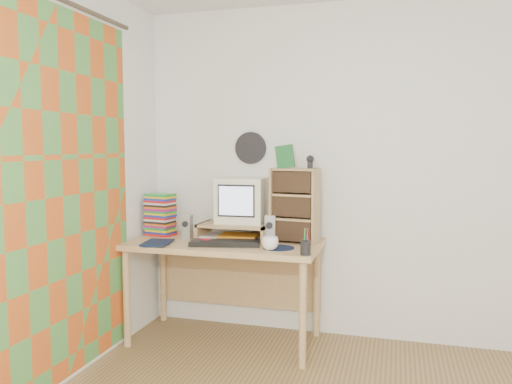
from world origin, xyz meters
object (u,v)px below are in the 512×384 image
Objects in this scene: desk at (227,258)px; keyboard at (225,243)px; crt_monitor at (242,200)px; dvd_stack at (160,217)px; mug at (270,243)px; cd_rack at (295,205)px; diary at (145,241)px.

keyboard is (0.06, -0.20, 0.15)m from desk.
crt_monitor is 1.22× the size of dvd_stack.
dvd_stack reaches higher than desk.
mug is (0.40, -0.26, 0.18)m from desk.
crt_monitor is 0.66× the size of cd_rack.
dvd_stack is 0.54× the size of cd_rack.
cd_rack reaches higher than desk.
diary is at bearing -70.45° from dvd_stack.
keyboard is 0.69m from dvd_stack.
desk is 0.65m from cd_rack.
keyboard is 1.68× the size of dvd_stack.
cd_rack is at bearing -6.87° from crt_monitor.
keyboard is at bearing 169.80° from mug.
keyboard is at bearing -97.21° from crt_monitor.
diary is at bearing -148.76° from desk.
cd_rack reaches higher than crt_monitor.
crt_monitor reaches higher than mug.
mug reaches higher than keyboard.
mug reaches higher than desk.
diary is (-0.60, -0.39, -0.27)m from crt_monitor.
keyboard is at bearing -73.98° from desk.
keyboard is at bearing -12.27° from dvd_stack.
crt_monitor is 3.16× the size of mug.
crt_monitor is at bearing 131.69° from mug.
desk is 2.85× the size of keyboard.
desk is at bearing -136.57° from crt_monitor.
dvd_stack is 1.02m from mug.
dvd_stack reaches higher than diary.
diary is (0.06, -0.36, -0.12)m from dvd_stack.
crt_monitor reaches higher than desk.
desk is 0.26m from keyboard.
desk is 3.94× the size of crt_monitor.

